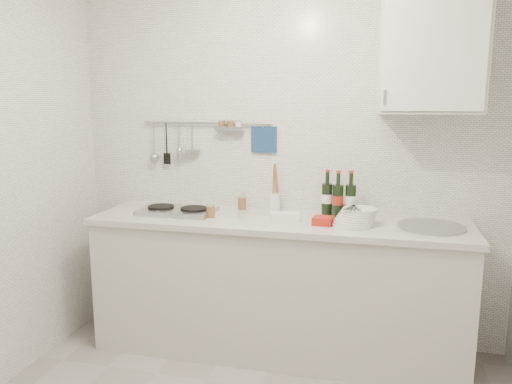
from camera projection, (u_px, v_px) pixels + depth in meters
back_wall at (287, 163)px, 3.47m from camera, size 3.00×0.02×2.50m
counter at (278, 290)px, 3.33m from camera, size 2.44×0.64×0.96m
wall_rail at (204, 136)px, 3.55m from camera, size 0.98×0.09×0.34m
wall_cabinet at (432, 54)px, 2.96m from camera, size 0.60×0.38×0.70m
plate_stack_hob at (170, 209)px, 3.48m from camera, size 0.26×0.26×0.02m
plate_stack_sink at (356, 217)px, 3.07m from camera, size 0.27×0.26×0.11m
wine_bottles at (338, 194)px, 3.25m from camera, size 0.23×0.11×0.31m
butter_dish at (285, 217)px, 3.18m from camera, size 0.20×0.15×0.06m
strawberry_punnet at (323, 221)px, 3.09m from camera, size 0.13×0.13×0.05m
utensil_crock at (275, 200)px, 3.47m from camera, size 0.08×0.08×0.33m
jar_a at (242, 203)px, 3.52m from camera, size 0.06×0.06×0.09m
jar_b at (342, 210)px, 3.31m from camera, size 0.07×0.07×0.08m
jar_c at (359, 215)px, 3.16m from camera, size 0.07×0.07×0.09m
jar_d at (210, 211)px, 3.28m from camera, size 0.06×0.06×0.08m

